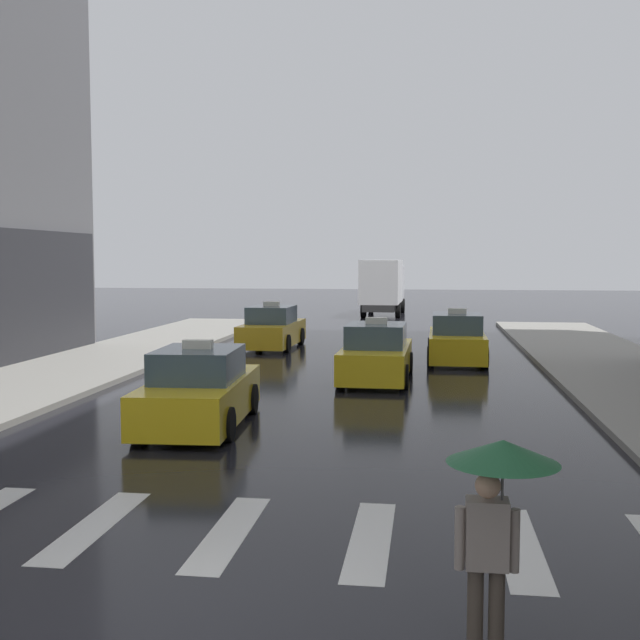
# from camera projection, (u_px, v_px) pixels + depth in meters

# --- Properties ---
(crosswalk_markings) EXTENTS (11.30, 2.80, 0.01)m
(crosswalk_markings) POSITION_uv_depth(u_px,v_px,m) (229.00, 532.00, 9.90)
(crosswalk_markings) COLOR silver
(crosswalk_markings) RESTS_ON ground
(taxi_lead) EXTENTS (2.11, 4.62, 1.80)m
(taxi_lead) POSITION_uv_depth(u_px,v_px,m) (199.00, 391.00, 16.11)
(taxi_lead) COLOR yellow
(taxi_lead) RESTS_ON ground
(taxi_second) EXTENTS (2.00, 4.57, 1.80)m
(taxi_second) POSITION_uv_depth(u_px,v_px,m) (376.00, 355.00, 22.10)
(taxi_second) COLOR yellow
(taxi_second) RESTS_ON ground
(taxi_third) EXTENTS (1.96, 4.55, 1.80)m
(taxi_third) POSITION_uv_depth(u_px,v_px,m) (457.00, 340.00, 26.08)
(taxi_third) COLOR yellow
(taxi_third) RESTS_ON ground
(taxi_fourth) EXTENTS (2.03, 4.59, 1.80)m
(taxi_fourth) POSITION_uv_depth(u_px,v_px,m) (272.00, 329.00, 30.13)
(taxi_fourth) COLOR gold
(taxi_fourth) RESTS_ON ground
(box_truck) EXTENTS (2.41, 7.59, 3.35)m
(box_truck) POSITION_uv_depth(u_px,v_px,m) (383.00, 285.00, 46.53)
(box_truck) COLOR #2D2D2D
(box_truck) RESTS_ON ground
(pedestrian_with_umbrella) EXTENTS (0.96, 0.96, 1.94)m
(pedestrian_with_umbrella) POSITION_uv_depth(u_px,v_px,m) (497.00, 489.00, 6.63)
(pedestrian_with_umbrella) COLOR #473D33
(pedestrian_with_umbrella) RESTS_ON ground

